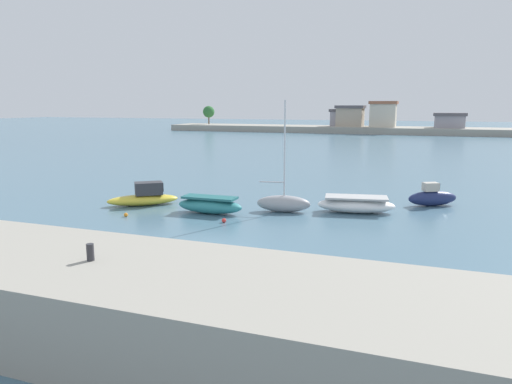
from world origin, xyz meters
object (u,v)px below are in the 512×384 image
(moored_boat_0, at_px, (144,197))
(moored_boat_4, at_px, (432,197))
(moored_boat_2, at_px, (283,203))
(mooring_buoy_0, at_px, (224,220))
(mooring_buoy_1, at_px, (126,215))
(mooring_bollard, at_px, (90,252))
(moored_boat_3, at_px, (356,205))
(moored_boat_1, at_px, (210,205))

(moored_boat_0, bearing_deg, moored_boat_4, -17.67)
(moored_boat_2, relative_size, moored_boat_4, 2.01)
(moored_boat_0, xyz_separation_m, mooring_buoy_0, (7.19, -2.70, -0.44))
(mooring_buoy_0, xyz_separation_m, mooring_buoy_1, (-6.33, -0.71, -0.01))
(mooring_bollard, height_order, mooring_buoy_0, mooring_bollard)
(mooring_bollard, height_order, mooring_buoy_1, mooring_bollard)
(moored_boat_3, xyz_separation_m, moored_boat_4, (4.62, 3.84, 0.09))
(moored_boat_1, bearing_deg, mooring_bollard, -77.30)
(moored_boat_2, distance_m, moored_boat_4, 10.50)
(mooring_buoy_1, bearing_deg, moored_boat_3, 24.89)
(mooring_buoy_0, distance_m, mooring_buoy_1, 6.37)
(mooring_bollard, distance_m, moored_boat_0, 19.23)
(moored_boat_1, relative_size, moored_boat_2, 0.61)
(moored_boat_2, bearing_deg, mooring_buoy_0, -131.71)
(moored_boat_1, bearing_deg, mooring_buoy_1, -150.07)
(moored_boat_0, distance_m, mooring_buoy_1, 3.54)
(mooring_bollard, distance_m, mooring_buoy_1, 15.94)
(moored_boat_0, xyz_separation_m, mooring_buoy_1, (0.86, -3.41, -0.45))
(moored_boat_4, bearing_deg, moored_boat_0, 170.50)
(moored_boat_4, bearing_deg, moored_boat_1, 179.83)
(moored_boat_3, bearing_deg, moored_boat_0, -178.95)
(moored_boat_4, xyz_separation_m, mooring_buoy_0, (-11.51, -9.26, -0.46))
(moored_boat_3, bearing_deg, mooring_bollard, -113.99)
(moored_boat_0, distance_m, moored_boat_3, 14.35)
(moored_boat_3, relative_size, moored_boat_4, 1.46)
(moored_boat_0, distance_m, mooring_buoy_0, 7.69)
(mooring_bollard, relative_size, mooring_buoy_0, 1.91)
(moored_boat_2, bearing_deg, moored_boat_1, -164.98)
(moored_boat_0, height_order, moored_boat_3, moored_boat_0)
(moored_boat_3, bearing_deg, moored_boat_1, -168.28)
(moored_boat_3, height_order, mooring_buoy_0, moored_boat_3)
(moored_boat_0, distance_m, moored_boat_1, 5.39)
(mooring_bollard, height_order, moored_boat_4, mooring_bollard)
(mooring_bollard, xyz_separation_m, moored_boat_2, (0.45, 18.01, -2.02))
(mooring_bollard, bearing_deg, mooring_buoy_0, 98.14)
(mooring_buoy_0, bearing_deg, moored_boat_3, 38.19)
(mooring_bollard, bearing_deg, moored_boat_2, 88.58)
(moored_boat_3, relative_size, mooring_buoy_0, 19.73)
(moored_boat_1, xyz_separation_m, moored_boat_2, (4.31, 1.99, 0.07))
(moored_boat_2, xyz_separation_m, moored_boat_3, (4.44, 1.48, -0.09))
(moored_boat_4, relative_size, mooring_buoy_0, 13.52)
(moored_boat_0, xyz_separation_m, moored_boat_2, (9.65, 1.25, 0.02))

